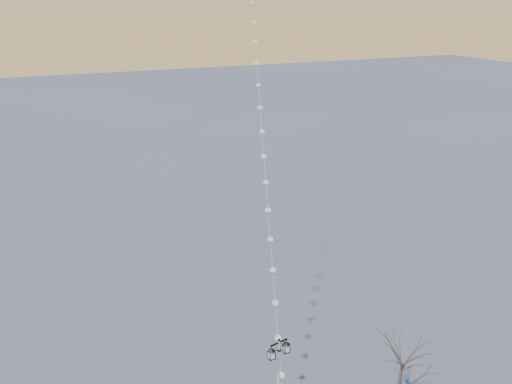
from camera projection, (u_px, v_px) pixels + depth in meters
street_lamp at (278, 380)px, 26.71m from camera, size 1.37×0.66×5.47m
bare_tree at (403, 355)px, 29.19m from camera, size 2.29×2.29×3.80m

